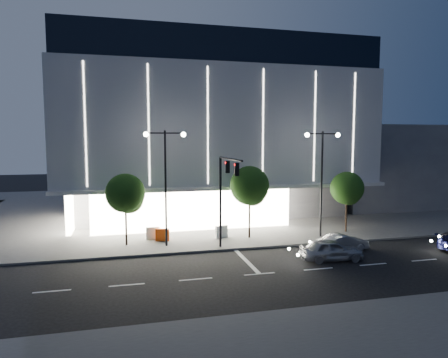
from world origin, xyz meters
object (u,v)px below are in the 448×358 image
street_lamp_west (165,171)px  tree_mid (250,188)px  traffic_mast (225,185)px  barrier_a (163,235)px  barrier_b (153,233)px  barrier_d (221,232)px  tree_right (347,190)px  tree_left (126,195)px  street_lamp_east (322,168)px  car_lead (331,250)px  car_second (343,243)px

street_lamp_west → tree_mid: size_ratio=1.46×
traffic_mast → barrier_a: size_ratio=6.43×
tree_mid → barrier_b: 8.83m
barrier_d → tree_mid: bearing=-30.1°
tree_right → tree_left: bearing=180.0°
street_lamp_east → car_lead: street_lamp_east is taller
tree_left → car_lead: 15.74m
barrier_d → car_second: bearing=-52.8°
tree_mid → barrier_b: (-7.92, 1.31, -3.68)m
car_lead → barrier_b: car_lead is taller
tree_mid → barrier_a: 8.10m
barrier_a → barrier_d: 4.89m
car_lead → barrier_d: bearing=44.3°
traffic_mast → barrier_b: size_ratio=6.43×
tree_mid → street_lamp_east: bearing=-9.7°
street_lamp_east → car_lead: (-2.27, -6.00, -5.22)m
tree_left → barrier_d: (7.70, 0.49, -3.38)m
street_lamp_east → tree_right: size_ratio=1.63×
car_second → barrier_a: bearing=60.1°
tree_mid → barrier_b: tree_mid is taller
tree_mid → barrier_a: size_ratio=5.59×
tree_left → traffic_mast: bearing=-27.8°
traffic_mast → car_lead: traffic_mast is taller
barrier_b → traffic_mast: bearing=-44.3°
street_lamp_east → barrier_a: (-13.17, 1.54, -5.31)m
barrier_b → barrier_d: 5.68m
tree_left → barrier_d: tree_left is taller
traffic_mast → street_lamp_west: street_lamp_west is taller
barrier_b → car_second: bearing=-23.8°
barrier_d → car_lead: bearing=-69.5°
street_lamp_east → tree_left: size_ratio=1.57×
barrier_b → tree_mid: bearing=-8.1°
street_lamp_east → barrier_d: size_ratio=8.18×
traffic_mast → tree_right: size_ratio=1.28×
traffic_mast → barrier_d: size_ratio=6.43×
barrier_a → street_lamp_east: bearing=9.8°
tree_left → car_lead: (13.70, -7.02, -3.30)m
car_second → barrier_a: size_ratio=3.47×
tree_right → barrier_d: size_ratio=5.01×
street_lamp_west → barrier_b: size_ratio=8.18×
street_lamp_west → tree_mid: (7.03, 1.02, -1.62)m
street_lamp_east → car_second: bearing=-93.2°
tree_right → barrier_a: 16.52m
street_lamp_east → tree_right: (3.03, 1.02, -2.07)m
traffic_mast → tree_right: traffic_mast is taller
street_lamp_east → barrier_d: bearing=169.7°
car_lead → barrier_b: size_ratio=3.92×
tree_mid → traffic_mast: bearing=-129.4°
traffic_mast → tree_right: (12.03, 3.68, -1.14)m
street_lamp_east → tree_mid: bearing=170.3°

